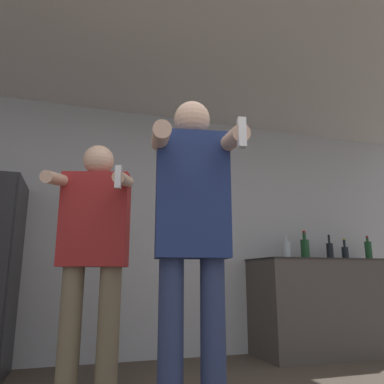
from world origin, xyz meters
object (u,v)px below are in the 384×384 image
Objects in this scene: bottle_short_whiskey at (345,252)px; person_woman_foreground at (192,230)px; bottle_amber_bourbon at (368,250)px; bottle_dark_rum at (330,251)px; bottle_red_label at (305,248)px; bottle_clear_vodka at (287,250)px; person_man_side at (94,248)px.

person_woman_foreground is at bearing -143.65° from bottle_short_whiskey.
bottle_amber_bourbon is 1.01× the size of bottle_dark_rum.
bottle_clear_vodka is at bearing 180.00° from bottle_red_label.
person_man_side is at bearing -155.60° from bottle_clear_vodka.
person_woman_foreground reaches higher than bottle_red_label.
bottle_red_label is 0.32m from bottle_dark_rum.
bottle_short_whiskey is 2.95m from person_woman_foreground.
person_man_side reaches higher than bottle_amber_bourbon.
person_woman_foreground is (-2.38, -1.75, -0.03)m from bottle_short_whiskey.
bottle_clear_vodka is 2.28m from person_man_side.
bottle_red_label is 1.25× the size of bottle_clear_vodka.
bottle_clear_vodka is at bearing 24.40° from person_man_side.
bottle_clear_vodka reaches higher than bottle_short_whiskey.
person_man_side is (-2.07, -0.94, -0.09)m from bottle_clear_vodka.
bottle_short_whiskey is at bearing 36.35° from person_woman_foreground.
bottle_red_label is 1.12× the size of bottle_dark_rum.
bottle_amber_bourbon is 3.30m from person_man_side.
bottle_short_whiskey is at bearing 0.00° from bottle_clear_vodka.
bottle_clear_vodka is at bearing -180.00° from bottle_short_whiskey.
bottle_short_whiskey is 0.97× the size of bottle_clear_vodka.
bottle_amber_bourbon is at bearing 0.00° from bottle_red_label.
bottle_amber_bourbon reaches higher than bottle_dark_rum.
bottle_red_label reaches higher than bottle_short_whiskey.
person_woman_foreground is 0.93m from person_man_side.
person_man_side is at bearing -157.81° from bottle_red_label.
person_woman_foreground reaches higher than bottle_short_whiskey.
person_woman_foreground reaches higher than person_man_side.
bottle_short_whiskey is (-0.33, 0.00, -0.03)m from bottle_amber_bourbon.
bottle_amber_bourbon reaches higher than bottle_clear_vodka.
bottle_clear_vodka is at bearing 47.22° from person_woman_foreground.
person_man_side is (-2.83, -0.94, -0.08)m from bottle_short_whiskey.
bottle_amber_bourbon is 1.16× the size of bottle_short_whiskey.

